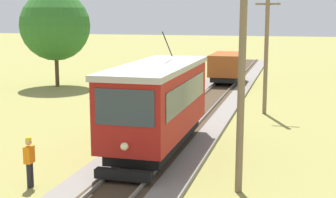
% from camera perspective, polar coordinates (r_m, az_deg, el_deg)
% --- Properties ---
extents(red_tram, '(2.60, 8.54, 4.79)m').
position_cam_1_polar(red_tram, '(20.00, -1.24, -0.53)').
color(red_tram, maroon).
rests_on(red_tram, rail_right).
extents(freight_car, '(2.40, 5.20, 2.31)m').
position_cam_1_polar(freight_car, '(40.29, 6.95, 3.82)').
color(freight_car, '#93471E').
rests_on(freight_car, rail_right).
extents(utility_pole_near_tram, '(1.40, 0.44, 7.37)m').
position_cam_1_polar(utility_pole_near_tram, '(15.79, 8.65, 2.36)').
color(utility_pole_near_tram, '#7A664C').
rests_on(utility_pole_near_tram, ground).
extents(utility_pole_mid, '(1.40, 0.55, 7.27)m').
position_cam_1_polar(utility_pole_mid, '(28.68, 11.48, 5.57)').
color(utility_pole_mid, '#7A664C').
rests_on(utility_pole_mid, ground).
extents(track_worker, '(0.25, 0.39, 1.78)m').
position_cam_1_polar(track_worker, '(17.19, -16.01, -6.84)').
color(track_worker, black).
rests_on(track_worker, ground).
extents(tree_left_far, '(5.60, 5.60, 7.71)m').
position_cam_1_polar(tree_left_far, '(40.14, -13.13, 8.40)').
color(tree_left_far, '#4C3823').
rests_on(tree_left_far, ground).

